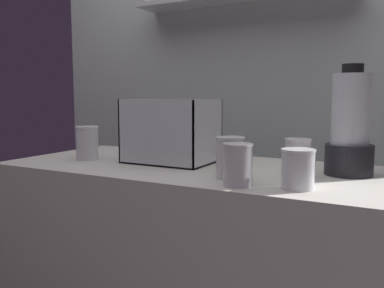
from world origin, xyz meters
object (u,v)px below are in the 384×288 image
object	(u,v)px
juice_cup_mango_far_left	(87,145)
juice_cup_mango_far_right	(298,171)
blender_pitcher	(350,130)
juice_cup_mango_left	(230,160)
carrot_display_bin	(171,143)
juice_cup_orange_right	(298,160)
juice_cup_mango_middle	(238,167)

from	to	relation	value
juice_cup_mango_far_left	juice_cup_mango_far_right	size ratio (longest dim) A/B	1.20
blender_pitcher	juice_cup_mango_left	size ratio (longest dim) A/B	2.76
carrot_display_bin	juice_cup_mango_left	world-z (taller)	carrot_display_bin
juice_cup_mango_far_left	juice_cup_orange_right	bearing A→B (deg)	1.98
juice_cup_mango_left	juice_cup_orange_right	size ratio (longest dim) A/B	1.05
juice_cup_mango_left	juice_cup_mango_far_right	distance (m)	0.23
juice_cup_mango_left	juice_cup_mango_far_right	world-z (taller)	juice_cup_mango_left
juice_cup_mango_far_left	juice_cup_mango_middle	world-z (taller)	juice_cup_mango_far_left
juice_cup_mango_middle	blender_pitcher	bearing A→B (deg)	51.77
juice_cup_orange_right	juice_cup_mango_far_left	bearing A→B (deg)	-178.02
blender_pitcher	juice_cup_orange_right	distance (m)	0.21
blender_pitcher	juice_cup_mango_far_left	distance (m)	0.99
juice_cup_mango_middle	juice_cup_orange_right	distance (m)	0.23
juice_cup_mango_left	juice_cup_orange_right	bearing A→B (deg)	28.61
carrot_display_bin	juice_cup_mango_middle	distance (m)	0.48
juice_cup_mango_far_left	juice_cup_mango_middle	size ratio (longest dim) A/B	1.09
juice_cup_orange_right	juice_cup_mango_far_right	size ratio (longest dim) A/B	1.11
blender_pitcher	juice_cup_mango_middle	distance (m)	0.42
carrot_display_bin	juice_cup_mango_left	distance (m)	0.37
blender_pitcher	juice_cup_orange_right	world-z (taller)	blender_pitcher
juice_cup_mango_left	juice_cup_mango_far_right	xyz separation A→B (m)	(0.23, -0.05, -0.01)
juice_cup_mango_middle	juice_cup_mango_left	bearing A→B (deg)	123.85
carrot_display_bin	juice_cup_mango_far_left	distance (m)	0.35
juice_cup_orange_right	juice_cup_mango_far_right	distance (m)	0.16
juice_cup_mango_far_left	juice_cup_orange_right	xyz separation A→B (m)	(0.84, 0.03, -0.00)
carrot_display_bin	juice_cup_mango_far_right	size ratio (longest dim) A/B	2.90
juice_cup_mango_left	juice_cup_mango_middle	bearing A→B (deg)	-56.15
juice_cup_orange_right	juice_cup_mango_far_right	world-z (taller)	juice_cup_orange_right
juice_cup_mango_middle	juice_cup_mango_far_right	size ratio (longest dim) A/B	1.10
juice_cup_orange_right	juice_cup_mango_middle	bearing A→B (deg)	-121.20
carrot_display_bin	juice_cup_mango_far_right	world-z (taller)	carrot_display_bin
juice_cup_mango_left	juice_cup_mango_middle	xyz separation A→B (m)	(0.07, -0.10, -0.00)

